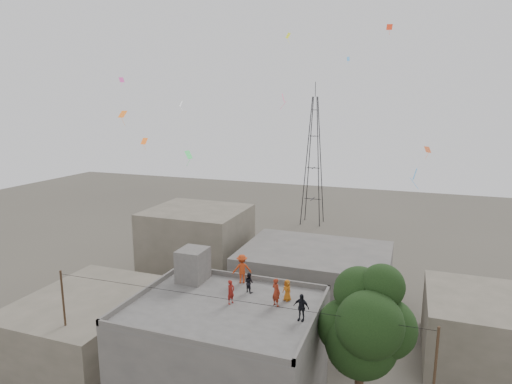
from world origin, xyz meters
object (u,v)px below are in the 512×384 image
at_px(stair_head_box, 193,265).
at_px(person_red_adult, 276,292).
at_px(tree, 366,325).
at_px(transmission_tower, 314,161).
at_px(person_dark_adult, 301,307).

xyz_separation_m(stair_head_box, person_red_adult, (5.81, -1.54, -0.23)).
xyz_separation_m(stair_head_box, tree, (10.57, -2.00, -1.00)).
height_order(stair_head_box, person_red_adult, stair_head_box).
relative_size(tree, transmission_tower, 0.45).
height_order(person_red_adult, person_dark_adult, person_red_adult).
bearing_deg(stair_head_box, person_dark_adult, -19.52).
distance_m(stair_head_box, tree, 10.80).
bearing_deg(tree, stair_head_box, 169.26).
bearing_deg(transmission_tower, tree, -73.91).
distance_m(tree, person_dark_adult, 3.24).
distance_m(tree, transmission_tower, 41.12).
height_order(transmission_tower, person_dark_adult, transmission_tower).
xyz_separation_m(transmission_tower, person_dark_adult, (8.26, -40.05, -2.27)).
bearing_deg(tree, person_red_adult, 174.43).
bearing_deg(person_red_adult, person_dark_adult, 178.34).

